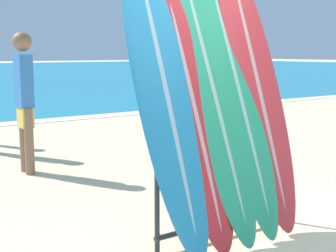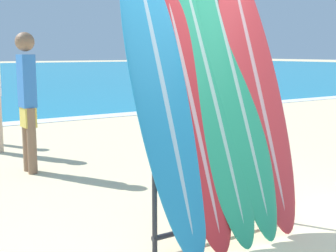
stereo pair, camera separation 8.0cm
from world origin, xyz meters
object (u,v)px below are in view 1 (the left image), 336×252
Objects in this scene: surfboard_rack at (222,185)px; surfboard_slot_0 at (164,91)px; surfboard_slot_2 at (211,90)px; surfboard_slot_4 at (256,84)px; person_mid_beach at (25,97)px; surfboard_slot_1 at (194,114)px; surfboard_slot_3 at (234,83)px.

surfboard_slot_0 is at bearing 164.45° from surfboard_rack.
surfboard_slot_2 is 0.98× the size of surfboard_slot_4.
surfboard_rack is at bearing 11.69° from person_mid_beach.
surfboard_slot_1 is 2.93m from person_mid_beach.
surfboard_slot_4 is (0.24, -0.02, -0.02)m from surfboard_slot_3.
surfboard_slot_3 is at bearing 8.88° from surfboard_slot_1.
surfboard_slot_1 is 0.84× the size of surfboard_slot_4.
person_mid_beach is (-0.69, 2.97, 0.53)m from surfboard_rack.
surfboard_rack is 0.54× the size of surfboard_slot_0.
surfboard_slot_3 is 1.01× the size of surfboard_slot_4.
surfboard_slot_1 is (-0.25, 0.07, 0.61)m from surfboard_rack.
surfboard_slot_3 is (0.26, 0.00, 0.04)m from surfboard_slot_2.
person_mid_beach reaches higher than surfboard_rack.
surfboard_rack is 0.55× the size of surfboard_slot_2.
surfboard_slot_3 is at bearing 16.95° from person_mid_beach.
surfboard_slot_3 is 2.99m from person_mid_beach.
surfboard_slot_2 is at bearing 178.60° from surfboard_slot_4.
surfboard_slot_0 reaches higher than surfboard_slot_1.
person_mid_beach is (-0.93, 2.82, -0.29)m from surfboard_slot_3.
person_mid_beach is (-0.44, 2.90, -0.08)m from surfboard_slot_1.
surfboard_slot_0 is 1.01× the size of surfboard_slot_2.
surfboard_slot_0 is 0.74m from surfboard_slot_3.
surfboard_rack is 0.66m from surfboard_slot_1.
person_mid_beach is at bearing 108.31° from surfboard_slot_3.
surfboard_slot_1 is 0.83× the size of surfboard_slot_3.
surfboard_slot_2 is 1.38× the size of person_mid_beach.
surfboard_slot_3 is at bearing 31.60° from surfboard_rack.
surfboard_slot_3 reaches higher than surfboard_slot_0.
surfboard_slot_1 is at bearing 7.32° from person_mid_beach.
surfboard_slot_4 is 3.09m from person_mid_beach.
surfboard_slot_0 is at bearing -178.91° from surfboard_slot_3.
surfboard_slot_1 is 0.86× the size of surfboard_slot_2.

